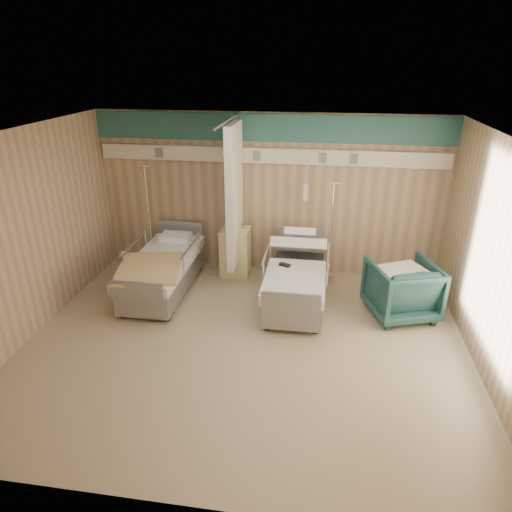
% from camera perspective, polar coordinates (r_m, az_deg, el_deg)
% --- Properties ---
extents(ground, '(6.00, 5.00, 0.00)m').
position_cam_1_polar(ground, '(6.38, -1.41, -10.97)').
color(ground, gray).
rests_on(ground, ground).
extents(room_walls, '(6.04, 5.04, 2.82)m').
position_cam_1_polar(room_walls, '(5.78, -1.46, 5.89)').
color(room_walls, tan).
rests_on(room_walls, ground).
extents(bed_right, '(1.00, 2.16, 0.63)m').
position_cam_1_polar(bed_right, '(7.27, 5.02, -3.50)').
color(bed_right, silver).
rests_on(bed_right, ground).
extents(bed_left, '(1.00, 2.16, 0.63)m').
position_cam_1_polar(bed_left, '(7.70, -11.55, -2.31)').
color(bed_left, silver).
rests_on(bed_left, ground).
extents(bedside_cabinet, '(0.50, 0.48, 0.85)m').
position_cam_1_polar(bedside_cabinet, '(8.17, -2.57, 0.60)').
color(bedside_cabinet, '#EAE192').
rests_on(bedside_cabinet, ground).
extents(visitor_armchair, '(1.17, 1.19, 0.86)m').
position_cam_1_polar(visitor_armchair, '(7.18, 17.76, -3.99)').
color(visitor_armchair, '#1C4546').
rests_on(visitor_armchair, ground).
extents(waffle_blanket, '(0.87, 0.84, 0.08)m').
position_cam_1_polar(waffle_blanket, '(6.97, 18.14, -0.64)').
color(waffle_blanket, silver).
rests_on(waffle_blanket, visitor_armchair).
extents(iv_stand_right, '(0.32, 0.32, 1.78)m').
position_cam_1_polar(iv_stand_right, '(7.95, 9.03, -0.84)').
color(iv_stand_right, silver).
rests_on(iv_stand_right, ground).
extents(iv_stand_left, '(0.35, 0.35, 1.94)m').
position_cam_1_polar(iv_stand_left, '(8.52, -12.83, 0.81)').
color(iv_stand_left, silver).
rests_on(iv_stand_left, ground).
extents(call_remote, '(0.19, 0.14, 0.04)m').
position_cam_1_polar(call_remote, '(7.11, 3.62, -1.11)').
color(call_remote, black).
rests_on(call_remote, bed_right).
extents(tan_blanket, '(1.16, 1.34, 0.04)m').
position_cam_1_polar(tan_blanket, '(7.18, -13.20, -1.48)').
color(tan_blanket, tan).
rests_on(tan_blanket, bed_left).
extents(toiletry_bag, '(0.24, 0.20, 0.11)m').
position_cam_1_polar(toiletry_bag, '(8.07, -2.52, 3.99)').
color(toiletry_bag, black).
rests_on(toiletry_bag, bedside_cabinet).
extents(white_cup, '(0.09, 0.09, 0.12)m').
position_cam_1_polar(white_cup, '(8.01, -3.56, 3.85)').
color(white_cup, white).
rests_on(white_cup, bedside_cabinet).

